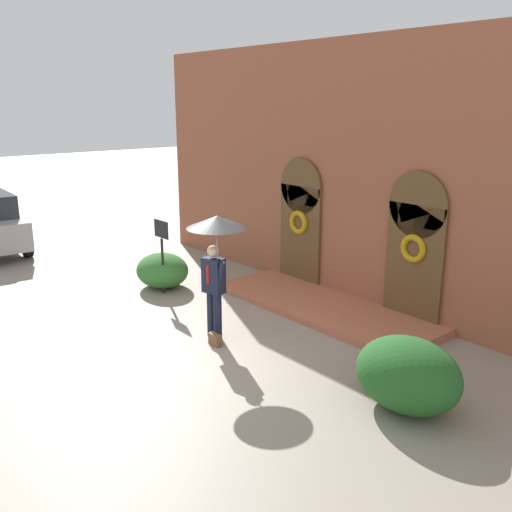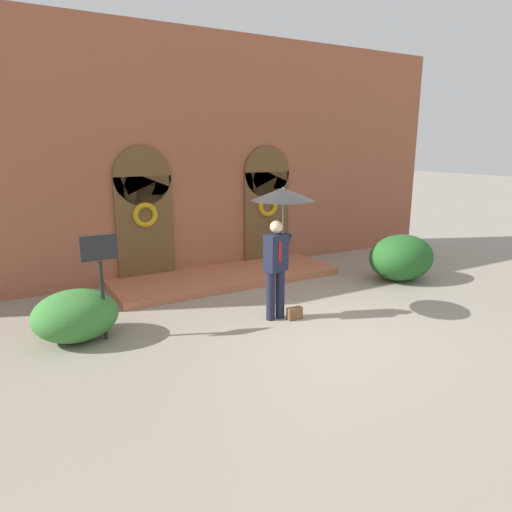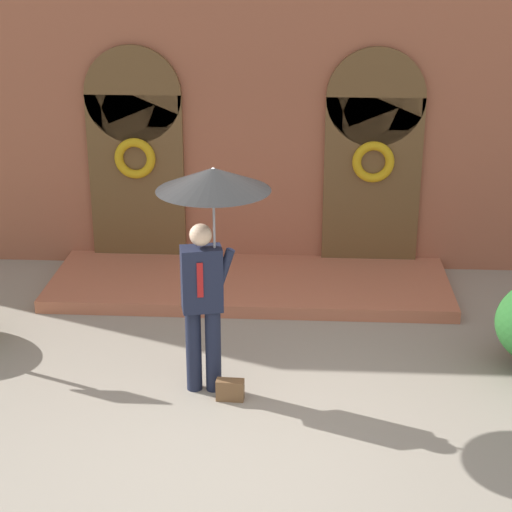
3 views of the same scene
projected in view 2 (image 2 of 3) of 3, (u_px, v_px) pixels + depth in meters
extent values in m
plane|color=gray|center=(303.00, 323.00, 8.06)|extent=(80.00, 80.00, 0.00)
cube|color=#9E563D|center=(204.00, 156.00, 10.93)|extent=(14.00, 0.50, 5.60)
cube|color=brown|center=(145.00, 230.00, 10.30)|extent=(1.30, 0.08, 2.40)
cylinder|color=brown|center=(142.00, 176.00, 10.01)|extent=(1.30, 0.08, 1.30)
cube|color=brown|center=(267.00, 219.00, 11.84)|extent=(1.30, 0.08, 2.40)
cylinder|color=brown|center=(267.00, 172.00, 11.56)|extent=(1.30, 0.08, 1.30)
torus|color=#C69314|center=(145.00, 215.00, 10.15)|extent=(0.56, 0.12, 0.56)
torus|color=#C69314|center=(268.00, 206.00, 11.70)|extent=(0.56, 0.12, 0.56)
cube|color=#B56346|center=(227.00, 277.00, 10.61)|extent=(5.20, 1.80, 0.16)
cylinder|color=#191E33|center=(271.00, 296.00, 8.13)|extent=(0.16, 0.16, 0.90)
cylinder|color=#191E33|center=(280.00, 294.00, 8.23)|extent=(0.16, 0.16, 0.90)
cube|color=#191E33|center=(276.00, 253.00, 7.99)|extent=(0.44, 0.32, 0.66)
cube|color=#A51919|center=(280.00, 252.00, 7.87)|extent=(0.06, 0.02, 0.36)
sphere|color=beige|center=(276.00, 227.00, 7.88)|extent=(0.22, 0.22, 0.22)
cylinder|color=#191E33|center=(286.00, 246.00, 8.08)|extent=(0.22, 0.09, 0.46)
cylinder|color=gray|center=(283.00, 228.00, 7.96)|extent=(0.02, 0.02, 0.98)
cone|color=black|center=(283.00, 194.00, 7.81)|extent=(1.10, 1.10, 0.22)
cone|color=white|center=(283.00, 193.00, 7.81)|extent=(0.61, 0.60, 0.20)
cube|color=brown|center=(295.00, 313.00, 8.23)|extent=(0.29, 0.13, 0.22)
cylinder|color=black|center=(103.00, 301.00, 7.27)|extent=(0.06, 0.06, 1.30)
cube|color=#232328|center=(99.00, 248.00, 7.06)|extent=(0.56, 0.03, 0.40)
ellipsoid|color=#387A33|center=(75.00, 315.00, 7.31)|extent=(1.34, 1.19, 0.82)
ellipsoid|color=#235B23|center=(401.00, 257.00, 10.56)|extent=(1.60, 1.28, 1.06)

